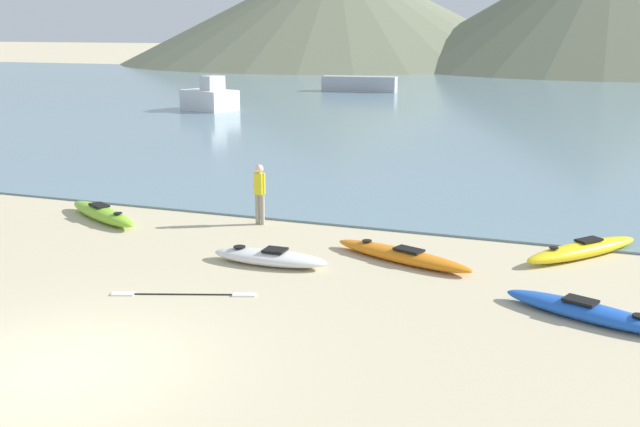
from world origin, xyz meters
TOP-DOWN VIEW (x-y plane):
  - ground_plane at (0.00, 0.00)m, footprint 400.00×400.00m
  - bay_water at (0.00, 44.34)m, footprint 160.00×70.00m
  - far_hill_left at (-28.93, 95.95)m, footprint 61.18×61.18m
  - far_hill_midleft at (7.45, 93.79)m, footprint 55.06×55.06m
  - kayak_on_sand_0 at (7.19, 8.72)m, footprint 2.59×3.01m
  - kayak_on_sand_1 at (3.48, 6.99)m, footprint 3.51×1.80m
  - kayak_on_sand_2 at (0.83, 5.79)m, footprint 2.63×0.79m
  - kayak_on_sand_3 at (-4.94, 7.77)m, footprint 3.27×2.19m
  - kayak_on_sand_5 at (7.39, 4.86)m, footprint 3.16×1.75m
  - person_near_waterline at (-0.80, 8.83)m, footprint 0.32×0.22m
  - moored_boat_1 at (-15.03, 32.34)m, footprint 3.68×3.04m
  - moored_boat_3 at (-10.57, 48.54)m, footprint 5.93×1.94m
  - loose_paddle at (0.05, 3.47)m, footprint 2.68×1.08m

SIDE VIEW (x-z plane):
  - ground_plane at x=0.00m, z-range 0.00..0.00m
  - loose_paddle at x=0.05m, z-range 0.00..0.03m
  - bay_water at x=0.00m, z-range 0.00..0.06m
  - kayak_on_sand_1 at x=3.48m, z-range -0.02..0.31m
  - kayak_on_sand_5 at x=7.39m, z-range -0.02..0.32m
  - kayak_on_sand_2 at x=0.83m, z-range -0.02..0.35m
  - kayak_on_sand_3 at x=-4.94m, z-range -0.02..0.38m
  - kayak_on_sand_0 at x=7.19m, z-range -0.02..0.38m
  - moored_boat_3 at x=-10.57m, z-range 0.06..1.24m
  - moored_boat_1 at x=-15.03m, z-range -0.25..1.83m
  - person_near_waterline at x=-0.80m, z-range 0.12..1.70m
  - far_hill_left at x=-28.93m, z-range 0.00..15.01m
  - far_hill_midleft at x=7.45m, z-range 0.00..15.87m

